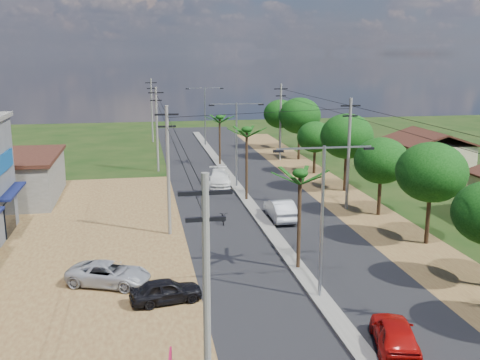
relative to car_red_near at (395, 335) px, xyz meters
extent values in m
plane|color=black|center=(-1.50, 5.56, -0.72)|extent=(160.00, 160.00, 0.00)
cube|color=black|center=(-1.50, 20.56, -0.70)|extent=(12.00, 110.00, 0.04)
cube|color=#605E56|center=(-1.50, 23.56, -0.63)|extent=(1.00, 90.00, 0.18)
cube|color=brown|center=(-16.50, 13.56, -0.70)|extent=(18.00, 46.00, 0.04)
cube|color=brown|center=(7.00, 20.56, -0.70)|extent=(5.00, 90.00, 0.03)
cube|color=#0F153E|center=(-19.10, 19.56, 2.38)|extent=(0.80, 5.40, 0.15)
cube|color=black|center=(-19.45, 19.56, 0.58)|extent=(0.10, 3.00, 2.40)
cube|color=navy|center=(-19.42, 19.56, 4.48)|extent=(0.12, 4.20, 1.20)
cube|color=tan|center=(19.50, 33.56, 0.93)|extent=(7.00, 7.00, 3.30)
cylinder|color=black|center=(8.20, 12.56, 1.56)|extent=(0.28, 0.28, 4.55)
ellipsoid|color=black|center=(8.20, 12.56, 4.16)|extent=(4.60, 4.60, 3.91)
cylinder|color=black|center=(7.90, 19.56, 1.31)|extent=(0.28, 0.28, 4.06)
ellipsoid|color=black|center=(7.90, 19.56, 3.63)|extent=(4.20, 4.20, 3.57)
cylinder|color=black|center=(8.10, 27.56, 1.66)|extent=(0.28, 0.28, 4.76)
ellipsoid|color=black|center=(8.10, 27.56, 4.38)|extent=(4.80, 4.80, 4.08)
cylinder|color=black|center=(7.70, 35.56, 1.10)|extent=(0.28, 0.28, 3.64)
ellipsoid|color=black|center=(7.70, 35.56, 3.18)|extent=(3.80, 3.80, 3.23)
cylinder|color=black|center=(8.30, 43.56, 1.73)|extent=(0.28, 0.28, 4.90)
ellipsoid|color=black|center=(8.30, 43.56, 4.53)|extent=(5.00, 5.00, 4.25)
cylinder|color=black|center=(8.00, 51.56, 1.45)|extent=(0.28, 0.28, 4.34)
ellipsoid|color=black|center=(8.00, 51.56, 3.93)|extent=(4.40, 4.40, 3.74)
cylinder|color=black|center=(-1.50, 9.56, 2.18)|extent=(0.22, 0.22, 5.80)
cylinder|color=black|center=(-1.50, 25.56, 2.38)|extent=(0.22, 0.22, 6.20)
cylinder|color=black|center=(-1.50, 41.56, 2.03)|extent=(0.22, 0.22, 5.50)
cylinder|color=gray|center=(-1.50, 5.56, 3.28)|extent=(0.16, 0.16, 8.00)
cube|color=gray|center=(-0.30, 5.56, 7.18)|extent=(2.40, 0.08, 0.08)
cube|color=gray|center=(-2.70, 5.56, 7.18)|extent=(2.40, 0.08, 0.08)
cube|color=black|center=(0.80, 5.56, 7.08)|extent=(0.50, 0.18, 0.12)
cube|color=black|center=(-3.80, 5.56, 7.08)|extent=(0.50, 0.18, 0.12)
cylinder|color=gray|center=(-1.50, 30.56, 3.28)|extent=(0.16, 0.16, 8.00)
cube|color=gray|center=(-0.30, 30.56, 7.18)|extent=(2.40, 0.08, 0.08)
cube|color=gray|center=(-2.70, 30.56, 7.18)|extent=(2.40, 0.08, 0.08)
cube|color=black|center=(0.80, 30.56, 7.08)|extent=(0.50, 0.18, 0.12)
cube|color=black|center=(-3.80, 30.56, 7.08)|extent=(0.50, 0.18, 0.12)
cylinder|color=gray|center=(-1.50, 55.56, 3.28)|extent=(0.16, 0.16, 8.00)
cube|color=gray|center=(-0.30, 55.56, 7.18)|extent=(2.40, 0.08, 0.08)
cube|color=gray|center=(-2.70, 55.56, 7.18)|extent=(2.40, 0.08, 0.08)
cube|color=black|center=(0.80, 55.56, 7.08)|extent=(0.50, 0.18, 0.12)
cube|color=black|center=(-3.80, 55.56, 7.08)|extent=(0.50, 0.18, 0.12)
cylinder|color=#605E56|center=(-8.50, -4.44, 3.78)|extent=(0.24, 0.24, 9.00)
cube|color=black|center=(-8.50, -4.44, 7.68)|extent=(1.60, 0.12, 0.12)
cube|color=black|center=(-8.50, -4.44, 6.88)|extent=(1.20, 0.12, 0.12)
cylinder|color=#605E56|center=(-8.50, 17.56, 3.78)|extent=(0.24, 0.24, 9.00)
cube|color=black|center=(-8.50, 17.56, 7.68)|extent=(1.60, 0.12, 0.12)
cube|color=black|center=(-8.50, 17.56, 6.88)|extent=(1.20, 0.12, 0.12)
cylinder|color=#605E56|center=(-8.50, 39.56, 3.78)|extent=(0.24, 0.24, 9.00)
cube|color=black|center=(-8.50, 39.56, 7.68)|extent=(1.60, 0.12, 0.12)
cube|color=black|center=(-8.50, 39.56, 6.88)|extent=(1.20, 0.12, 0.12)
cylinder|color=#605E56|center=(-8.50, 60.56, 3.78)|extent=(0.24, 0.24, 9.00)
cube|color=black|center=(-8.50, 60.56, 7.68)|extent=(1.60, 0.12, 0.12)
cube|color=black|center=(-8.50, 60.56, 6.88)|extent=(1.20, 0.12, 0.12)
cylinder|color=#605E56|center=(6.00, 21.56, 3.78)|extent=(0.24, 0.24, 9.00)
cube|color=black|center=(6.00, 21.56, 7.68)|extent=(1.60, 0.12, 0.12)
cube|color=black|center=(6.00, 21.56, 6.88)|extent=(1.20, 0.12, 0.12)
cylinder|color=#605E56|center=(6.00, 43.56, 3.78)|extent=(0.24, 0.24, 9.00)
cube|color=black|center=(6.00, 43.56, 7.68)|extent=(1.60, 0.12, 0.12)
cube|color=black|center=(6.00, 43.56, 6.88)|extent=(1.20, 0.12, 0.12)
imported|color=#A00B08|center=(0.00, 0.00, 0.00)|extent=(2.75, 4.51, 1.44)
imported|color=#ADB1B6|center=(0.00, 19.71, 0.06)|extent=(1.67, 4.74, 1.56)
imported|color=silver|center=(-3.00, 31.72, 0.01)|extent=(2.51, 5.16, 1.45)
imported|color=#ADB1B6|center=(-12.26, 9.24, -0.09)|extent=(4.99, 3.63, 1.26)
imported|color=black|center=(-9.31, 6.48, -0.10)|extent=(3.83, 2.08, 1.24)
imported|color=black|center=(-4.46, 19.44, -0.26)|extent=(0.73, 1.78, 0.92)
imported|color=black|center=(-4.26, 32.31, -0.24)|extent=(0.47, 1.59, 0.95)
camera|label=1|loc=(-10.31, -20.21, 11.63)|focal=42.00mm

